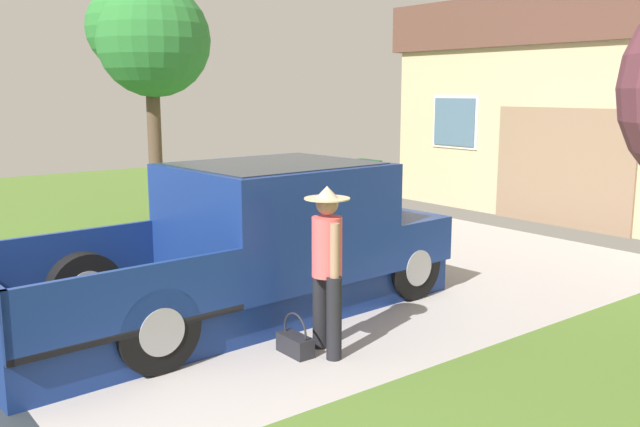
% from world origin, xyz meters
% --- Properties ---
extents(pickup_truck, '(2.25, 5.39, 1.69)m').
position_xyz_m(pickup_truck, '(0.22, 2.91, 0.77)').
color(pickup_truck, navy).
rests_on(pickup_truck, ground).
extents(person_with_hat, '(0.47, 0.43, 1.63)m').
position_xyz_m(person_with_hat, '(1.74, 2.64, 0.92)').
color(person_with_hat, black).
rests_on(person_with_hat, ground).
extents(handbag, '(0.40, 0.18, 0.42)m').
position_xyz_m(handbag, '(1.58, 2.37, 0.12)').
color(handbag, '#232328').
rests_on(handbag, ground).
extents(front_yard_tree, '(2.33, 2.17, 4.51)m').
position_xyz_m(front_yard_tree, '(-5.86, 4.29, 3.48)').
color(front_yard_tree, brown).
rests_on(front_yard_tree, ground).
extents(wheeled_trash_bin, '(0.60, 0.72, 1.12)m').
position_xyz_m(wheeled_trash_bin, '(-3.62, 7.70, 0.61)').
color(wheeled_trash_bin, '#286B38').
rests_on(wheeled_trash_bin, ground).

